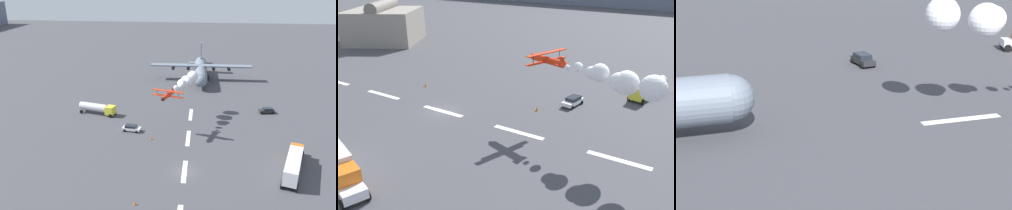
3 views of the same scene
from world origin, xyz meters
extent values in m
plane|color=#424247|center=(0.00, 0.00, 0.00)|extent=(440.00, 440.00, 0.00)
cube|color=white|center=(0.00, 0.00, 0.01)|extent=(8.00, 0.90, 0.01)
cube|color=white|center=(14.33, 0.00, 0.01)|extent=(8.00, 0.90, 0.01)
cube|color=white|center=(28.65, 0.00, 0.01)|extent=(8.00, 0.90, 0.01)
cylinder|color=slate|center=(61.95, -2.09, 3.31)|extent=(25.16, 4.67, 4.22)
sphere|color=slate|center=(49.41, -2.32, 3.31)|extent=(4.00, 4.00, 4.00)
cube|color=slate|center=(61.95, -2.09, 5.20)|extent=(3.85, 35.56, 0.40)
cylinder|color=black|center=(61.37, 7.67, 4.30)|extent=(2.42, 1.14, 1.10)
cylinder|color=black|center=(61.47, 2.34, 4.30)|extent=(2.42, 1.14, 1.10)
cylinder|color=black|center=(61.63, -6.54, 4.30)|extent=(2.42, 1.14, 1.10)
cylinder|color=black|center=(61.72, -11.86, 4.30)|extent=(2.42, 1.14, 1.10)
cube|color=slate|center=(72.48, -1.90, 8.42)|extent=(2.80, 0.35, 6.00)
cube|color=slate|center=(72.48, -1.90, 3.61)|extent=(2.16, 9.03, 0.24)
cube|color=black|center=(62.99, -4.68, 0.60)|extent=(3.22, 1.06, 1.20)
cube|color=black|center=(62.90, 0.54, 0.60)|extent=(3.22, 1.06, 1.20)
cylinder|color=red|center=(16.06, 4.85, 9.74)|extent=(5.98, 2.73, 0.99)
cube|color=red|center=(15.87, 4.91, 9.59)|extent=(2.96, 7.36, 0.12)
cube|color=red|center=(15.87, 4.91, 10.78)|extent=(2.96, 7.36, 0.12)
cylinder|color=black|center=(15.09, 2.41, 10.18)|extent=(0.08, 0.08, 1.20)
cylinder|color=black|center=(16.66, 7.41, 10.18)|extent=(0.08, 0.08, 1.20)
cube|color=red|center=(18.62, 4.05, 10.19)|extent=(0.70, 0.31, 1.10)
cube|color=red|center=(18.62, 4.05, 9.79)|extent=(1.17, 2.09, 0.08)
cone|color=black|center=(12.89, 5.85, 9.74)|extent=(0.92, 1.02, 0.85)
sphere|color=white|center=(19.62, 3.57, 9.55)|extent=(0.70, 0.70, 0.70)
sphere|color=white|center=(21.19, 3.46, 9.91)|extent=(1.22, 1.22, 1.22)
sphere|color=white|center=(23.46, 2.31, 9.76)|extent=(1.66, 1.66, 1.66)
sphere|color=white|center=(24.50, 2.25, 9.94)|extent=(2.33, 2.33, 2.33)
sphere|color=white|center=(27.23, 1.08, 9.54)|extent=(2.31, 2.31, 2.31)
sphere|color=white|center=(28.04, 1.37, 9.51)|extent=(2.95, 2.95, 2.95)
sphere|color=white|center=(31.31, -0.18, 9.90)|extent=(3.00, 3.00, 3.00)
cube|color=silver|center=(8.66, -22.79, 1.10)|extent=(2.31, 2.88, 1.10)
cube|color=orange|center=(6.76, -22.16, 1.85)|extent=(3.07, 3.13, 2.60)
cube|color=silver|center=(0.41, -20.02, 2.30)|extent=(11.23, 5.87, 2.80)
cylinder|color=black|center=(9.25, -21.67, 0.55)|extent=(1.15, 0.68, 1.10)
cylinder|color=black|center=(-2.70, -17.66, 0.55)|extent=(1.15, 0.68, 1.10)
cylinder|color=black|center=(-3.84, -17.28, 0.55)|extent=(1.15, 0.68, 1.10)
cylinder|color=black|center=(8.45, -24.04, 0.55)|extent=(1.15, 0.68, 1.10)
cylinder|color=black|center=(-3.50, -20.03, 0.55)|extent=(1.15, 0.68, 1.10)
cylinder|color=black|center=(-4.64, -19.65, 0.55)|extent=(1.15, 0.68, 1.10)
cube|color=yellow|center=(25.62, 21.24, 1.60)|extent=(2.86, 2.71, 2.20)
cylinder|color=silver|center=(26.85, 26.16, 1.85)|extent=(3.96, 8.22, 2.10)
cylinder|color=black|center=(26.64, 20.37, 0.50)|extent=(0.55, 1.05, 1.00)
cylinder|color=black|center=(28.78, 28.95, 0.50)|extent=(0.55, 1.05, 1.00)
cylinder|color=black|center=(24.31, 20.95, 0.50)|extent=(0.55, 1.05, 1.00)
cylinder|color=black|center=(26.45, 29.53, 0.50)|extent=(0.55, 1.05, 1.00)
cube|color=#262628|center=(31.85, -20.44, 0.65)|extent=(2.36, 4.26, 0.65)
cube|color=#1E232D|center=(31.88, -20.64, 1.25)|extent=(1.99, 2.64, 0.55)
cylinder|color=black|center=(30.76, -19.17, 0.32)|extent=(0.31, 0.66, 0.64)
cylinder|color=black|center=(31.16, -21.97, 0.32)|extent=(0.31, 0.66, 0.64)
cylinder|color=black|center=(32.54, -18.91, 0.32)|extent=(0.31, 0.66, 0.64)
cylinder|color=black|center=(32.95, -21.72, 0.32)|extent=(0.31, 0.66, 0.64)
cube|color=white|center=(16.79, 13.72, 0.65)|extent=(2.42, 4.57, 0.65)
cube|color=#1E232D|center=(16.82, 13.91, 1.25)|extent=(2.02, 2.83, 0.55)
cylinder|color=black|center=(17.46, 12.08, 0.32)|extent=(0.31, 0.67, 0.64)
cylinder|color=black|center=(17.91, 15.09, 0.32)|extent=(0.31, 0.67, 0.64)
cylinder|color=black|center=(15.68, 12.34, 0.32)|extent=(0.31, 0.67, 0.64)
cylinder|color=black|center=(16.13, 15.35, 0.32)|extent=(0.31, 0.67, 0.64)
cone|color=orange|center=(-11.06, 7.47, 0.38)|extent=(0.44, 0.44, 0.75)
cone|color=orange|center=(12.80, 8.45, 0.38)|extent=(0.44, 0.44, 0.75)
camera|label=1|loc=(-56.86, -2.75, 35.21)|focal=36.68mm
camera|label=2|loc=(37.65, -39.92, 22.90)|focal=38.52mm
camera|label=3|loc=(50.02, 35.91, 16.52)|focal=49.63mm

